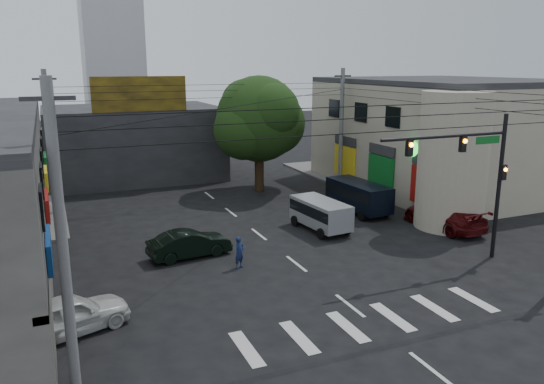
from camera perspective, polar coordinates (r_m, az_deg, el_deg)
ground at (r=24.45m, az=4.69°, el=-9.27°), size 160.00×160.00×0.00m
sidewalk_far_right at (r=48.39m, az=13.79°, el=1.99°), size 16.00×16.00×0.15m
building_right at (r=43.92m, az=17.96°, el=5.77°), size 14.00×18.00×8.00m
corner_column at (r=32.66m, az=18.86°, el=3.20°), size 4.00×4.00×8.00m
building_far at (r=46.82m, az=-14.72°, el=5.20°), size 14.00×10.00×6.00m
billboard at (r=41.58m, az=-14.06°, el=10.19°), size 7.00×0.30×2.60m
street_tree at (r=39.88m, az=-1.41°, el=7.83°), size 6.40×6.40×8.70m
traffic_gantry at (r=26.78m, az=20.96°, el=2.69°), size 7.10×0.35×7.20m
utility_pole_near_left at (r=16.16m, az=-21.66°, el=-5.00°), size 0.32×0.32×9.20m
utility_pole_far_left at (r=36.23m, az=-22.71°, el=4.80°), size 0.32×0.32×9.20m
utility_pole_far_right at (r=41.91m, az=7.46°, el=6.80°), size 0.32×0.32×9.20m
dark_sedan at (r=27.07m, az=-8.87°, el=-5.54°), size 2.44×4.50×1.37m
white_compact at (r=20.83m, az=-21.03°, el=-12.21°), size 4.34×5.37×1.47m
maroon_sedan at (r=32.89m, az=18.01°, el=-2.41°), size 2.84×5.71×1.58m
silver_minivan at (r=31.00m, az=5.24°, el=-2.54°), size 4.50×2.54×1.79m
navy_van at (r=35.05m, az=9.28°, el=-0.59°), size 5.24×2.52×2.00m
traffic_officer at (r=25.35m, az=-3.53°, el=-6.52°), size 0.89×0.87×1.56m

